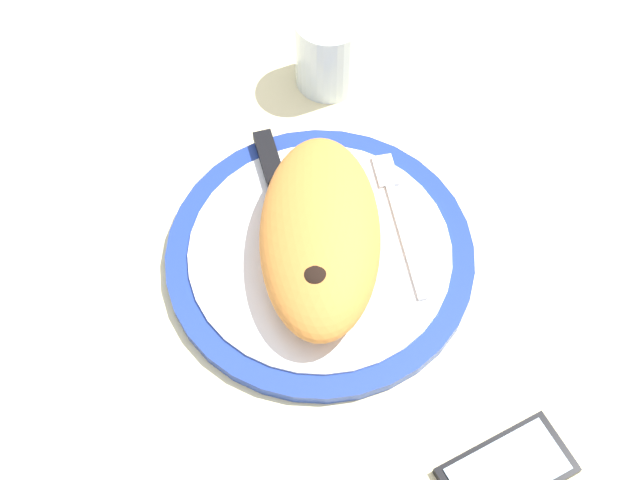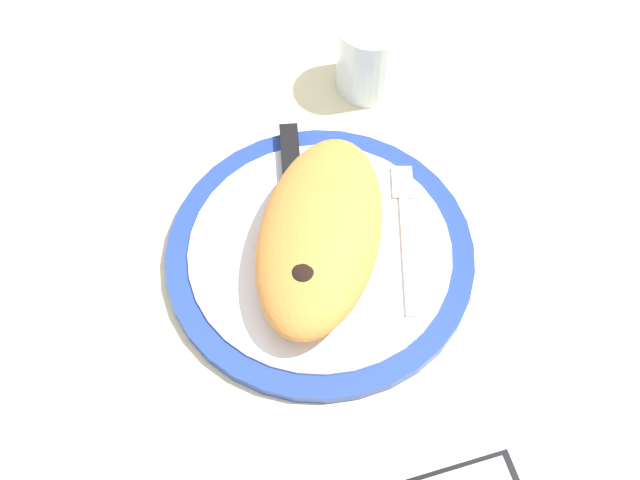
{
  "view_description": "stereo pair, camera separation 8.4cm",
  "coord_description": "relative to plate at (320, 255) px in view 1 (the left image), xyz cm",
  "views": [
    {
      "loc": [
        -43.59,
        1.71,
        75.75
      ],
      "look_at": [
        0.0,
        0.0,
        3.66
      ],
      "focal_mm": 47.95,
      "sensor_mm": 36.0,
      "label": 1
    },
    {
      "loc": [
        -43.1,
        -6.7,
        75.75
      ],
      "look_at": [
        0.0,
        0.0,
        3.66
      ],
      "focal_mm": 47.95,
      "sensor_mm": 36.0,
      "label": 2
    }
  ],
  "objects": [
    {
      "name": "ground_plane",
      "position": [
        0.0,
        0.0,
        -2.29
      ],
      "size": [
        150.0,
        150.0,
        3.0
      ],
      "primitive_type": "cube",
      "color": "beige"
    },
    {
      "name": "water_glass",
      "position": [
        24.19,
        -1.92,
        3.25
      ],
      "size": [
        7.61,
        7.61,
        9.4
      ],
      "color": "silver",
      "rests_on": "ground_plane"
    },
    {
      "name": "knife",
      "position": [
        6.97,
        3.98,
        1.35
      ],
      "size": [
        22.76,
        7.01,
        1.2
      ],
      "color": "silver",
      "rests_on": "plate"
    },
    {
      "name": "calzone",
      "position": [
        -0.09,
        -0.35,
        3.99
      ],
      "size": [
        23.67,
        12.75,
        6.22
      ],
      "color": "orange",
      "rests_on": "plate"
    },
    {
      "name": "fork",
      "position": [
        4.34,
        -8.13,
        1.06
      ],
      "size": [
        17.71,
        4.27,
        0.4
      ],
      "color": "silver",
      "rests_on": "plate"
    },
    {
      "name": "smartphone",
      "position": [
        -22.64,
        -15.69,
        -0.23
      ],
      "size": [
        10.53,
        13.11,
        1.16
      ],
      "color": "black",
      "rests_on": "ground_plane"
    },
    {
      "name": "plate",
      "position": [
        0.0,
        0.0,
        0.0
      ],
      "size": [
        31.3,
        31.3,
        1.66
      ],
      "color": "#233D99",
      "rests_on": "ground_plane"
    }
  ]
}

